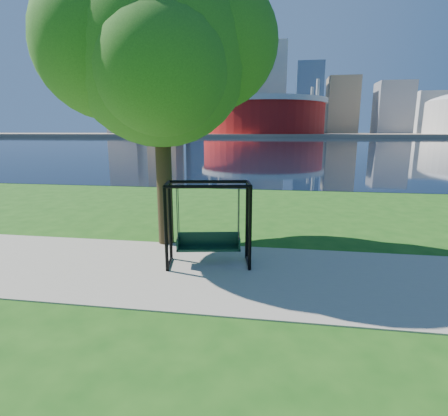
# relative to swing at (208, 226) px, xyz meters

# --- Properties ---
(ground) EXTENTS (900.00, 900.00, 0.00)m
(ground) POSITION_rel_swing_xyz_m (0.60, 0.01, -1.02)
(ground) COLOR #1E5114
(ground) RESTS_ON ground
(path) EXTENTS (120.00, 4.00, 0.03)m
(path) POSITION_rel_swing_xyz_m (0.60, -0.49, -1.01)
(path) COLOR #9E937F
(path) RESTS_ON ground
(river) EXTENTS (900.00, 180.00, 0.02)m
(river) POSITION_rel_swing_xyz_m (0.60, 102.01, -1.01)
(river) COLOR black
(river) RESTS_ON ground
(far_bank) EXTENTS (900.00, 228.00, 2.00)m
(far_bank) POSITION_rel_swing_xyz_m (0.60, 306.01, -0.02)
(far_bank) COLOR #937F60
(far_bank) RESTS_ON ground
(stadium) EXTENTS (83.00, 83.00, 32.00)m
(stadium) POSITION_rel_swing_xyz_m (-9.40, 235.01, 13.20)
(stadium) COLOR maroon
(stadium) RESTS_ON far_bank
(skyline) EXTENTS (392.00, 66.00, 96.50)m
(skyline) POSITION_rel_swing_xyz_m (-3.66, 319.40, 34.86)
(skyline) COLOR gray
(skyline) RESTS_ON far_bank
(swing) EXTENTS (2.20, 1.25, 2.12)m
(swing) POSITION_rel_swing_xyz_m (0.00, 0.00, 0.00)
(swing) COLOR black
(swing) RESTS_ON ground
(park_tree) EXTENTS (6.36, 5.75, 7.90)m
(park_tree) POSITION_rel_swing_xyz_m (-1.67, 1.60, 4.46)
(park_tree) COLOR #2E2514
(park_tree) RESTS_ON ground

